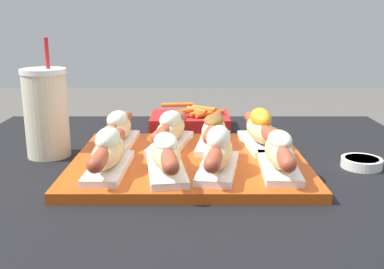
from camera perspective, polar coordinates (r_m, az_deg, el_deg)
serving_tray at (r=0.86m, az=-0.00°, el=-3.51°), size 0.43×0.37×0.02m
hot_dog_0 at (r=0.78m, az=-10.49°, el=-2.13°), size 0.07×0.21×0.08m
hot_dog_1 at (r=0.76m, az=-3.26°, el=-2.48°), size 0.08×0.21×0.07m
hot_dog_2 at (r=0.77m, az=3.43°, el=-2.14°), size 0.09×0.21×0.08m
hot_dog_3 at (r=0.79m, az=11.13°, el=-2.18°), size 0.07×0.21×0.07m
hot_dog_4 at (r=0.94m, az=-9.35°, el=0.62°), size 0.07×0.21×0.07m
hot_dog_5 at (r=0.92m, az=-2.67°, el=0.60°), size 0.10×0.21×0.07m
hot_dog_6 at (r=0.92m, az=2.86°, el=0.52°), size 0.08×0.21×0.06m
hot_dog_7 at (r=0.93m, az=8.76°, el=0.64°), size 0.08×0.21×0.08m
sauce_bowl at (r=0.91m, az=20.81°, el=-3.33°), size 0.08×0.08×0.02m
drink_cup at (r=0.95m, az=-17.92°, el=2.64°), size 0.09×0.09×0.24m
fries_basket at (r=1.15m, az=-0.16°, el=1.76°), size 0.20×0.15×0.06m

